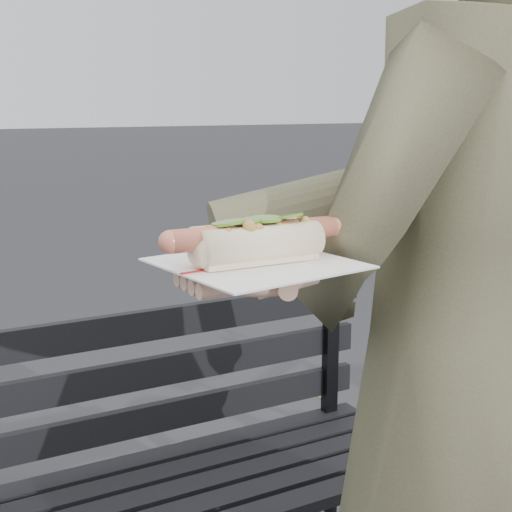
{
  "coord_description": "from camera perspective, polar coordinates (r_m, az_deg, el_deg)",
  "views": [
    {
      "loc": [
        -0.47,
        -0.67,
        1.39
      ],
      "look_at": [
        -0.1,
        0.0,
        1.23
      ],
      "focal_mm": 50.0,
      "sensor_mm": 36.0,
      "label": 1
    }
  ],
  "objects": [
    {
      "name": "park_bench",
      "position": [
        1.83,
        -10.52,
        -16.39
      ],
      "size": [
        1.5,
        0.44,
        0.88
      ],
      "color": "black",
      "rests_on": "ground"
    },
    {
      "name": "person",
      "position": [
        1.2,
        14.91,
        -9.97
      ],
      "size": [
        0.82,
        0.69,
        1.9
      ],
      "primitive_type": "imported",
      "rotation": [
        0.0,
        0.0,
        3.55
      ],
      "color": "#494731",
      "rests_on": "ground"
    },
    {
      "name": "held_hotdog",
      "position": [
        0.94,
        8.45,
        4.0
      ],
      "size": [
        0.64,
        0.32,
        0.2
      ],
      "color": "#494731"
    }
  ]
}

